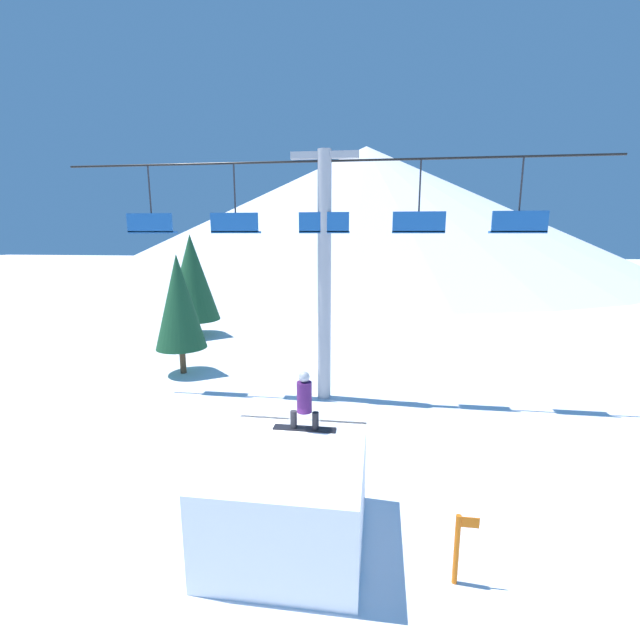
{
  "coord_description": "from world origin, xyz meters",
  "views": [
    {
      "loc": [
        2.77,
        -7.75,
        6.28
      ],
      "look_at": [
        1.05,
        4.61,
        3.76
      ],
      "focal_mm": 24.0,
      "sensor_mm": 36.0,
      "label": 1
    }
  ],
  "objects_px": {
    "trail_marker": "(458,547)",
    "snow_ramp": "(289,497)",
    "snowboarder": "(304,401)",
    "pine_tree_near": "(179,302)"
  },
  "relations": [
    {
      "from": "snow_ramp",
      "to": "trail_marker",
      "type": "distance_m",
      "value": 3.33
    },
    {
      "from": "snowboarder",
      "to": "pine_tree_near",
      "type": "xyz_separation_m",
      "value": [
        -7.23,
        8.93,
        0.67
      ]
    },
    {
      "from": "snowboarder",
      "to": "pine_tree_near",
      "type": "bearing_deg",
      "value": 128.99
    },
    {
      "from": "trail_marker",
      "to": "snow_ramp",
      "type": "bearing_deg",
      "value": 167.67
    },
    {
      "from": "snow_ramp",
      "to": "trail_marker",
      "type": "xyz_separation_m",
      "value": [
        3.25,
        -0.71,
        -0.23
      ]
    },
    {
      "from": "trail_marker",
      "to": "pine_tree_near",
      "type": "bearing_deg",
      "value": 133.89
    },
    {
      "from": "snow_ramp",
      "to": "snowboarder",
      "type": "distance_m",
      "value": 2.0
    },
    {
      "from": "pine_tree_near",
      "to": "trail_marker",
      "type": "xyz_separation_m",
      "value": [
        10.33,
        -10.74,
        -2.56
      ]
    },
    {
      "from": "pine_tree_near",
      "to": "trail_marker",
      "type": "relative_size",
      "value": 3.93
    },
    {
      "from": "snowboarder",
      "to": "pine_tree_near",
      "type": "height_order",
      "value": "pine_tree_near"
    }
  ]
}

